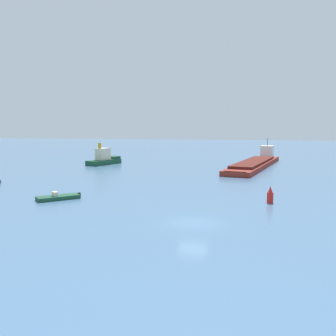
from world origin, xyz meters
TOP-DOWN VIEW (x-y plane):
  - ground_plane at (0.00, 0.00)m, footprint 400.00×400.00m
  - tugboat at (-26.52, 45.83)m, footprint 5.84×9.14m
  - cargo_barge at (6.66, 48.57)m, footprint 12.56×35.64m
  - small_motorboat at (-16.92, 7.09)m, footprint 4.68×4.64m
  - channel_buoy_red at (7.23, 10.18)m, footprint 0.70×0.70m

SIDE VIEW (x-z plane):
  - ground_plane at x=0.00m, z-range 0.00..0.00m
  - small_motorboat at x=-16.92m, z-range -0.22..0.72m
  - cargo_barge at x=6.66m, z-range -1.95..3.55m
  - channel_buoy_red at x=7.23m, z-range -0.14..1.76m
  - tugboat at x=-26.52m, z-range -1.20..3.66m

